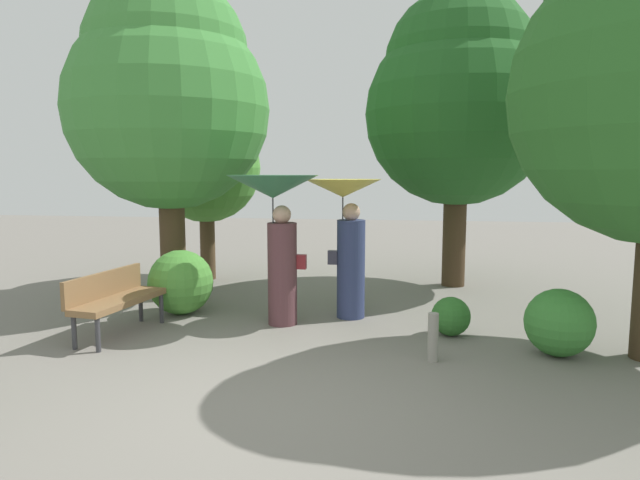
% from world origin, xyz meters
% --- Properties ---
extents(ground_plane, '(40.00, 40.00, 0.00)m').
position_xyz_m(ground_plane, '(0.00, 0.00, 0.00)').
color(ground_plane, slate).
extents(person_left, '(1.26, 1.26, 2.09)m').
position_xyz_m(person_left, '(-0.54, 2.74, 1.54)').
color(person_left, '#563338').
rests_on(person_left, ground).
extents(person_right, '(1.10, 1.10, 2.03)m').
position_xyz_m(person_right, '(0.39, 3.25, 1.39)').
color(person_right, navy).
rests_on(person_right, ground).
extents(park_bench, '(0.70, 1.55, 0.83)m').
position_xyz_m(park_bench, '(-2.51, 1.90, 0.51)').
color(park_bench, '#38383D').
rests_on(park_bench, ground).
extents(tree_near_left, '(3.29, 3.29, 5.31)m').
position_xyz_m(tree_near_left, '(-2.62, 4.03, 3.42)').
color(tree_near_left, '#4C3823').
rests_on(tree_near_left, ground).
extents(tree_near_right, '(3.37, 3.37, 5.39)m').
position_xyz_m(tree_near_right, '(2.14, 5.84, 3.47)').
color(tree_near_right, '#42301E').
rests_on(tree_near_right, ground).
extents(tree_mid_left, '(2.14, 2.14, 3.65)m').
position_xyz_m(tree_mid_left, '(-2.65, 5.76, 2.39)').
color(tree_mid_left, '#4C3823').
rests_on(tree_mid_left, ground).
extents(bush_path_left, '(0.97, 0.97, 0.97)m').
position_xyz_m(bush_path_left, '(-2.09, 3.06, 0.48)').
color(bush_path_left, '#4C9338').
rests_on(bush_path_left, ground).
extents(bush_path_right, '(0.79, 0.79, 0.79)m').
position_xyz_m(bush_path_right, '(3.02, 1.90, 0.39)').
color(bush_path_right, '#387F33').
rests_on(bush_path_right, ground).
extents(bush_behind_bench, '(0.51, 0.51, 0.51)m').
position_xyz_m(bush_behind_bench, '(1.84, 2.54, 0.25)').
color(bush_behind_bench, '#2D6B28').
rests_on(bush_behind_bench, ground).
extents(path_marker_post, '(0.12, 0.12, 0.56)m').
position_xyz_m(path_marker_post, '(1.56, 1.47, 0.28)').
color(path_marker_post, gray).
rests_on(path_marker_post, ground).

